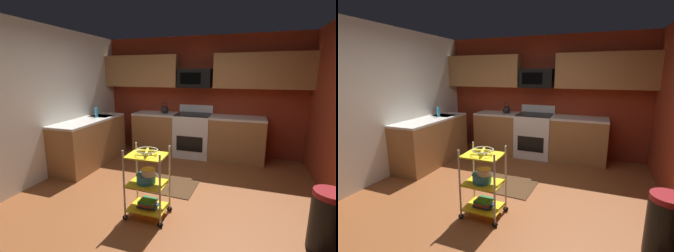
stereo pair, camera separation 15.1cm
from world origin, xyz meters
The scene contains 16 objects.
floor centered at (0.00, 0.00, -0.02)m, with size 4.40×4.80×0.04m, color brown.
wall_back centered at (0.00, 2.43, 1.30)m, with size 4.52×0.06×2.60m, color maroon.
wall_left centered at (-2.23, 0.00, 1.30)m, with size 0.06×4.80×2.60m, color silver.
counter_run centered at (-0.73, 1.66, 0.46)m, with size 3.62×2.32×0.92m.
oven_range centered at (-0.07, 2.10, 0.48)m, with size 0.76×0.65×1.10m.
upper_cabinets centered at (0.02, 2.23, 1.85)m, with size 4.40×0.33×0.70m.
microwave centered at (-0.07, 2.21, 1.70)m, with size 0.70×0.39×0.40m.
rolling_cart centered at (-0.08, -0.41, 0.45)m, with size 0.54×0.38×0.91m.
fruit_bowl centered at (-0.08, -0.41, 0.88)m, with size 0.27×0.27×0.07m.
mixing_bowl_large centered at (-0.10, -0.41, 0.52)m, with size 0.25×0.25×0.11m.
mixing_bowl_small centered at (-0.06, -0.43, 0.62)m, with size 0.18×0.18×0.08m.
book_stack centered at (-0.08, -0.41, 0.18)m, with size 0.26×0.20×0.09m.
kettle centered at (-0.73, 2.10, 1.00)m, with size 0.21×0.18×0.26m.
dish_soap_bottle centered at (-1.89, 1.18, 1.02)m, with size 0.06×0.06×0.20m, color #2D8CBF.
trash_can centered at (1.90, -0.40, 0.33)m, with size 0.34×0.42×0.66m.
floor_rug centered at (-0.21, 0.50, 0.01)m, with size 1.10×0.70×0.01m, color #472D19.
Camera 1 is at (1.06, -2.99, 1.81)m, focal length 25.83 mm.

